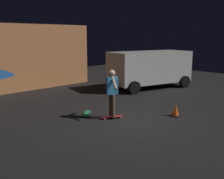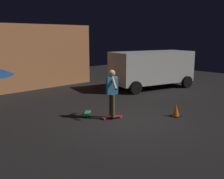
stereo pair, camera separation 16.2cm
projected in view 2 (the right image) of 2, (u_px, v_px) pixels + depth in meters
The scene contains 7 objects.
ground_plane at pixel (130, 121), 9.28m from camera, with size 28.00×28.00×0.00m, color black.
low_building at pixel (2, 57), 14.63m from camera, with size 9.71×3.03×3.50m.
parked_van at pixel (152, 67), 15.02m from camera, with size 4.92×3.14×2.03m.
skateboard_ridden at pixel (112, 117), 9.57m from camera, with size 0.79×0.53×0.07m.
skateboard_spare at pixel (87, 113), 9.99m from camera, with size 0.72×0.67×0.07m.
skater at pixel (112, 90), 9.38m from camera, with size 0.53×0.92×1.67m.
traffic_cone at pixel (176, 111), 9.78m from camera, with size 0.34×0.34×0.46m.
Camera 2 is at (-6.58, -6.00, 2.90)m, focal length 43.13 mm.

